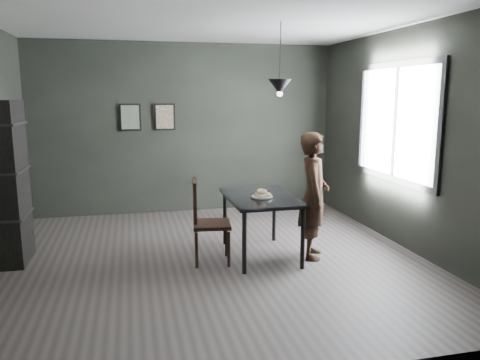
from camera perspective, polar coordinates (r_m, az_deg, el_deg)
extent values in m
plane|color=#352F2E|center=(5.74, -3.33, -9.60)|extent=(5.00, 5.00, 0.00)
cube|color=black|center=(7.89, -6.60, 6.24)|extent=(5.00, 0.10, 2.80)
cube|color=silver|center=(5.46, -3.66, 19.20)|extent=(5.00, 5.00, 0.02)
cube|color=white|center=(6.49, 18.44, 6.67)|extent=(0.02, 1.80, 1.40)
cube|color=black|center=(6.49, 18.36, 6.67)|extent=(0.04, 1.96, 1.56)
cube|color=black|center=(5.67, 2.58, -2.17)|extent=(0.80, 1.20, 0.04)
cylinder|color=black|center=(5.18, 0.53, -7.68)|extent=(0.05, 0.05, 0.71)
cylinder|color=black|center=(5.37, 7.64, -7.10)|extent=(0.05, 0.05, 0.71)
cylinder|color=black|center=(6.19, -1.86, -4.66)|extent=(0.05, 0.05, 0.71)
cylinder|color=black|center=(6.35, 4.18, -4.29)|extent=(0.05, 0.05, 0.71)
cylinder|color=white|center=(5.58, 2.68, -2.10)|extent=(0.23, 0.23, 0.01)
torus|color=#F3E9BD|center=(5.58, 3.20, -1.80)|extent=(0.12, 0.12, 0.05)
torus|color=#F3E9BD|center=(5.61, 2.35, -1.72)|extent=(0.12, 0.12, 0.05)
torus|color=#F3E9BD|center=(5.53, 2.50, -1.91)|extent=(0.12, 0.12, 0.05)
torus|color=#F3E9BD|center=(5.57, 2.69, -1.40)|extent=(0.15, 0.16, 0.06)
imported|color=black|center=(5.68, 8.98, -1.89)|extent=(0.54, 0.65, 1.53)
cube|color=black|center=(5.52, -3.45, -5.42)|extent=(0.48, 0.48, 0.04)
cube|color=black|center=(5.44, -5.53, -2.45)|extent=(0.10, 0.43, 0.47)
cylinder|color=black|center=(5.41, -5.31, -8.55)|extent=(0.04, 0.04, 0.42)
cylinder|color=black|center=(5.42, -1.37, -8.45)|extent=(0.04, 0.04, 0.42)
cylinder|color=black|center=(5.76, -5.35, -7.36)|extent=(0.04, 0.04, 0.42)
cylinder|color=black|center=(5.77, -1.66, -7.28)|extent=(0.04, 0.04, 0.42)
cube|color=black|center=(6.03, -26.52, -0.38)|extent=(0.37, 0.64, 1.90)
cylinder|color=black|center=(5.72, 4.94, 15.00)|extent=(0.01, 0.01, 0.75)
cone|color=black|center=(5.70, 4.88, 11.24)|extent=(0.28, 0.28, 0.18)
sphere|color=#FFE0B2|center=(5.70, 4.86, 10.44)|extent=(0.07, 0.07, 0.07)
cube|color=black|center=(7.80, -13.23, 7.46)|extent=(0.34, 0.03, 0.44)
cube|color=#415C4F|center=(7.78, -13.23, 7.45)|extent=(0.28, 0.01, 0.38)
cube|color=black|center=(7.82, -9.17, 7.61)|extent=(0.34, 0.03, 0.44)
cube|color=brown|center=(7.80, -9.16, 7.60)|extent=(0.28, 0.01, 0.38)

